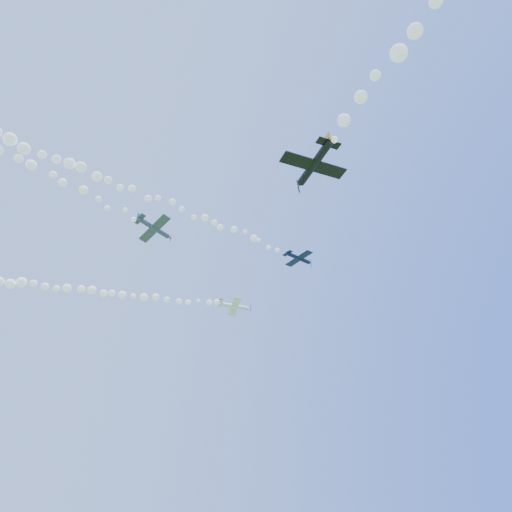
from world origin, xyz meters
name	(u,v)px	position (x,y,z in m)	size (l,w,h in m)	color
plane_white	(234,306)	(9.23, 15.71, 50.01)	(7.77, 8.26, 2.83)	white
smoke_trail_white	(68,288)	(-25.64, 21.66, 49.72)	(65.21, 13.48, 3.22)	white
plane_navy	(299,258)	(12.69, -8.63, 47.90)	(6.14, 6.50, 1.87)	#0D113B
smoke_trail_navy	(110,181)	(-21.42, -15.25, 47.70)	(64.65, 14.36, 2.47)	white
plane_grey	(154,228)	(-13.44, -8.83, 46.31)	(6.61, 6.93, 2.62)	#373E51
plane_black	(314,165)	(0.49, -35.03, 40.04)	(8.26, 7.93, 2.55)	black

